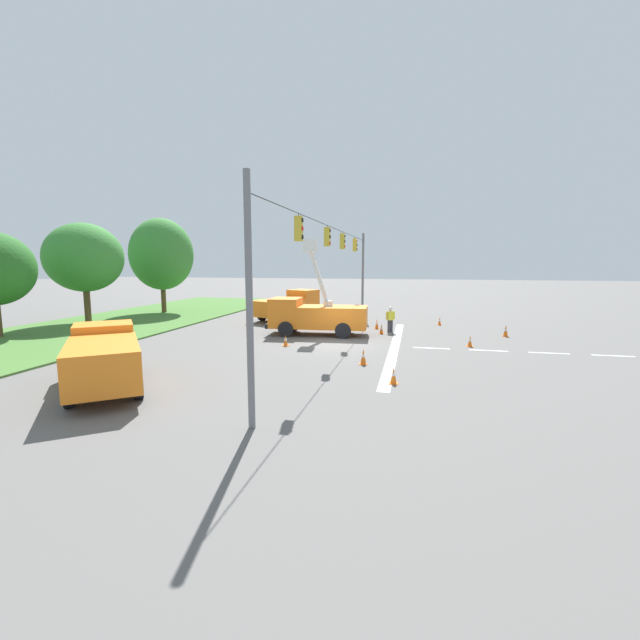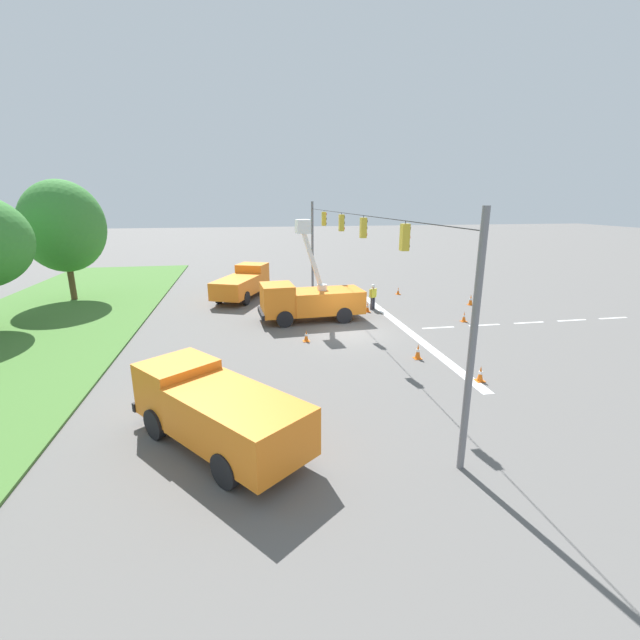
% 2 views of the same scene
% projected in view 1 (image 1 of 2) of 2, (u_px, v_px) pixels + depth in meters
% --- Properties ---
extents(ground_plane, '(200.00, 200.00, 0.00)m').
position_uv_depth(ground_plane, '(335.00, 344.00, 24.90)').
color(ground_plane, '#605E5B').
extents(grass_verge, '(56.00, 12.00, 0.10)m').
position_uv_depth(grass_verge, '(73.00, 332.00, 28.78)').
color(grass_verge, '#477533').
rests_on(grass_verge, ground).
extents(lane_markings, '(17.60, 15.25, 0.01)m').
position_uv_depth(lane_markings, '(422.00, 348.00, 23.83)').
color(lane_markings, silver).
rests_on(lane_markings, ground).
extents(signal_gantry, '(26.20, 0.33, 7.20)m').
position_uv_depth(signal_gantry, '(335.00, 265.00, 24.29)').
color(signal_gantry, slate).
rests_on(signal_gantry, ground).
extents(tree_east, '(5.58, 5.73, 7.71)m').
position_uv_depth(tree_east, '(84.00, 258.00, 32.62)').
color(tree_east, brown).
rests_on(tree_east, ground).
extents(tree_far_east, '(5.55, 5.75, 8.74)m').
position_uv_depth(tree_far_east, '(161.00, 254.00, 39.32)').
color(tree_far_east, brown).
rests_on(tree_far_east, ground).
extents(utility_truck_bucket_lift, '(2.88, 6.58, 6.20)m').
position_uv_depth(utility_truck_bucket_lift, '(315.00, 314.00, 27.98)').
color(utility_truck_bucket_lift, orange).
rests_on(utility_truck_bucket_lift, ground).
extents(utility_truck_support_near, '(6.44, 5.78, 2.22)m').
position_uv_depth(utility_truck_support_near, '(104.00, 357.00, 15.98)').
color(utility_truck_support_near, orange).
rests_on(utility_truck_support_near, ground).
extents(utility_truck_support_far, '(7.07, 4.70, 2.37)m').
position_uv_depth(utility_truck_support_far, '(289.00, 305.00, 35.80)').
color(utility_truck_support_far, orange).
rests_on(utility_truck_support_far, ground).
extents(road_worker, '(0.39, 0.59, 1.77)m').
position_uv_depth(road_worker, '(390.00, 318.00, 28.91)').
color(road_worker, '#383842').
rests_on(road_worker, ground).
extents(traffic_cone_foreground_left, '(0.36, 0.36, 0.60)m').
position_uv_depth(traffic_cone_foreground_left, '(440.00, 321.00, 32.48)').
color(traffic_cone_foreground_left, orange).
rests_on(traffic_cone_foreground_left, ground).
extents(traffic_cone_foreground_right, '(0.36, 0.36, 0.76)m').
position_uv_depth(traffic_cone_foreground_right, '(506.00, 331.00, 27.39)').
color(traffic_cone_foreground_right, orange).
rests_on(traffic_cone_foreground_right, ground).
extents(traffic_cone_mid_left, '(0.36, 0.36, 0.66)m').
position_uv_depth(traffic_cone_mid_left, '(381.00, 329.00, 28.52)').
color(traffic_cone_mid_left, orange).
rests_on(traffic_cone_mid_left, ground).
extents(traffic_cone_mid_right, '(0.36, 0.36, 0.68)m').
position_uv_depth(traffic_cone_mid_right, '(377.00, 324.00, 30.64)').
color(traffic_cone_mid_right, orange).
rests_on(traffic_cone_mid_right, ground).
extents(traffic_cone_near_bucket, '(0.36, 0.36, 0.73)m').
position_uv_depth(traffic_cone_near_bucket, '(363.00, 357.00, 19.89)').
color(traffic_cone_near_bucket, orange).
rests_on(traffic_cone_near_bucket, ground).
extents(traffic_cone_lane_edge_a, '(0.36, 0.36, 0.67)m').
position_uv_depth(traffic_cone_lane_edge_a, '(393.00, 376.00, 16.72)').
color(traffic_cone_lane_edge_a, orange).
rests_on(traffic_cone_lane_edge_a, ground).
extents(traffic_cone_lane_edge_b, '(0.36, 0.36, 0.63)m').
position_uv_depth(traffic_cone_lane_edge_b, '(286.00, 341.00, 24.34)').
color(traffic_cone_lane_edge_b, orange).
rests_on(traffic_cone_lane_edge_b, ground).
extents(traffic_cone_far_left, '(0.36, 0.36, 0.64)m').
position_uv_depth(traffic_cone_far_left, '(470.00, 341.00, 24.13)').
color(traffic_cone_far_left, orange).
rests_on(traffic_cone_far_left, ground).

